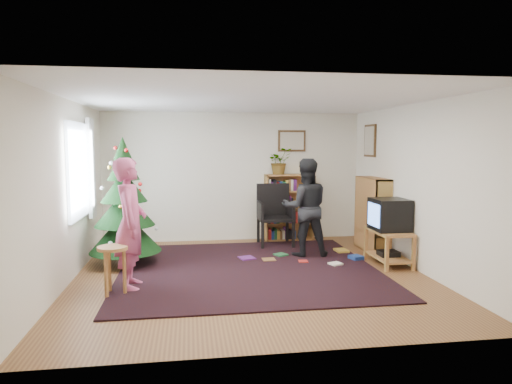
{
  "coord_description": "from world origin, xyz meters",
  "views": [
    {
      "loc": [
        -0.87,
        -6.37,
        1.89
      ],
      "look_at": [
        0.22,
        1.03,
        1.1
      ],
      "focal_mm": 32.0,
      "sensor_mm": 36.0,
      "label": 1
    }
  ],
  "objects": [
    {
      "name": "wall_back",
      "position": [
        0.0,
        2.5,
        1.25
      ],
      "size": [
        5.0,
        0.02,
        2.5
      ],
      "primitive_type": "cube",
      "color": "silver",
      "rests_on": "floor"
    },
    {
      "name": "table_lamp",
      "position": [
        1.37,
        2.34,
        1.5
      ],
      "size": [
        0.22,
        0.22,
        0.29
      ],
      "color": "#A57F33",
      "rests_on": "bookshelf_back"
    },
    {
      "name": "curtain",
      "position": [
        -2.43,
        1.3,
        1.5
      ],
      "size": [
        0.06,
        0.35,
        1.6
      ],
      "primitive_type": "cube",
      "color": "silver",
      "rests_on": "wall_left"
    },
    {
      "name": "floor",
      "position": [
        0.0,
        0.0,
        0.0
      ],
      "size": [
        5.0,
        5.0,
        0.0
      ],
      "primitive_type": "plane",
      "color": "brown",
      "rests_on": "ground"
    },
    {
      "name": "crt_tv",
      "position": [
        2.22,
        0.28,
        0.8
      ],
      "size": [
        0.52,
        0.56,
        0.49
      ],
      "color": "black",
      "rests_on": "tv_stand"
    },
    {
      "name": "picture_right",
      "position": [
        2.48,
        1.75,
        1.95
      ],
      "size": [
        0.03,
        0.5,
        0.6
      ],
      "color": "#4C3319",
      "rests_on": "wall_right"
    },
    {
      "name": "person_standing",
      "position": [
        -1.63,
        -0.34,
        0.86
      ],
      "size": [
        0.43,
        0.64,
        1.72
      ],
      "primitive_type": "imported",
      "rotation": [
        0.0,
        0.0,
        1.6
      ],
      "color": "#B44871",
      "rests_on": "rug"
    },
    {
      "name": "window_pane",
      "position": [
        -2.47,
        0.6,
        1.5
      ],
      "size": [
        0.04,
        1.2,
        1.4
      ],
      "primitive_type": "cube",
      "color": "silver",
      "rests_on": "wall_left"
    },
    {
      "name": "stool",
      "position": [
        -1.82,
        -0.62,
        0.48
      ],
      "size": [
        0.37,
        0.37,
        0.62
      ],
      "color": "olive",
      "rests_on": "floor"
    },
    {
      "name": "armchair",
      "position": [
        0.71,
        1.98,
        0.62
      ],
      "size": [
        0.63,
        0.63,
        1.14
      ],
      "rotation": [
        0.0,
        0.0,
        -0.01
      ],
      "color": "black",
      "rests_on": "rug"
    },
    {
      "name": "rug",
      "position": [
        0.0,
        0.3,
        0.01
      ],
      "size": [
        3.8,
        3.6,
        0.02
      ],
      "primitive_type": "cube",
      "color": "black",
      "rests_on": "floor"
    },
    {
      "name": "bookshelf_back",
      "position": [
        1.07,
        2.34,
        0.66
      ],
      "size": [
        0.95,
        0.3,
        1.3
      ],
      "color": "olive",
      "rests_on": "floor"
    },
    {
      "name": "wall_front",
      "position": [
        0.0,
        -2.5,
        1.25
      ],
      "size": [
        5.0,
        0.02,
        2.5
      ],
      "primitive_type": "cube",
      "color": "silver",
      "rests_on": "floor"
    },
    {
      "name": "floor_clutter",
      "position": [
        0.99,
        0.75,
        0.04
      ],
      "size": [
        1.96,
        1.02,
        0.08
      ],
      "color": "#A51E19",
      "rests_on": "rug"
    },
    {
      "name": "christmas_tree",
      "position": [
        -1.87,
        0.87,
        0.83
      ],
      "size": [
        1.1,
        1.1,
        2.0
      ],
      "rotation": [
        0.0,
        0.0,
        0.1
      ],
      "color": "#3F2816",
      "rests_on": "rug"
    },
    {
      "name": "wall_right",
      "position": [
        2.5,
        0.0,
        1.25
      ],
      "size": [
        0.02,
        5.0,
        2.5
      ],
      "primitive_type": "cube",
      "color": "silver",
      "rests_on": "floor"
    },
    {
      "name": "wall_left",
      "position": [
        -2.5,
        0.0,
        1.25
      ],
      "size": [
        0.02,
        5.0,
        2.5
      ],
      "primitive_type": "cube",
      "color": "silver",
      "rests_on": "floor"
    },
    {
      "name": "ceiling",
      "position": [
        0.0,
        0.0,
        2.5
      ],
      "size": [
        5.0,
        5.0,
        0.0
      ],
      "primitive_type": "plane",
      "rotation": [
        3.14,
        0.0,
        0.0
      ],
      "color": "white",
      "rests_on": "wall_back"
    },
    {
      "name": "picture_back",
      "position": [
        1.15,
        2.48,
        1.95
      ],
      "size": [
        0.55,
        0.03,
        0.42
      ],
      "color": "#4C3319",
      "rests_on": "wall_back"
    },
    {
      "name": "person_by_chair",
      "position": [
        1.06,
        1.01,
        0.83
      ],
      "size": [
        0.85,
        0.68,
        1.65
      ],
      "primitive_type": "imported",
      "rotation": [
        0.0,
        0.0,
        3.06
      ],
      "color": "black",
      "rests_on": "rug"
    },
    {
      "name": "potted_plant",
      "position": [
        0.87,
        2.34,
        1.56
      ],
      "size": [
        0.55,
        0.51,
        0.51
      ],
      "primitive_type": "imported",
      "rotation": [
        0.0,
        0.0,
        0.27
      ],
      "color": "gray",
      "rests_on": "bookshelf_back"
    },
    {
      "name": "tv_stand",
      "position": [
        2.22,
        0.28,
        0.32
      ],
      "size": [
        0.48,
        0.87,
        0.55
      ],
      "color": "olive",
      "rests_on": "floor"
    },
    {
      "name": "bookshelf_right",
      "position": [
        2.34,
        1.23,
        0.66
      ],
      "size": [
        0.3,
        0.95,
        1.3
      ],
      "rotation": [
        0.0,
        0.0,
        1.57
      ],
      "color": "olive",
      "rests_on": "floor"
    }
  ]
}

